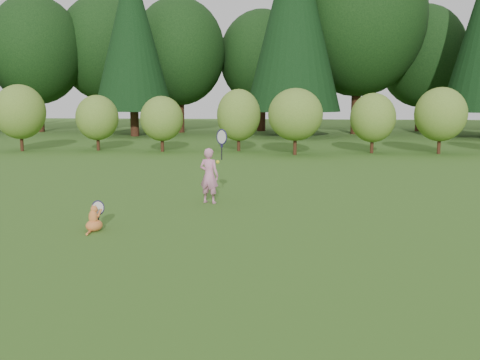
# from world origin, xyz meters

# --- Properties ---
(ground) EXTENTS (100.00, 100.00, 0.00)m
(ground) POSITION_xyz_m (0.00, 0.00, 0.00)
(ground) COLOR #2C5518
(ground) RESTS_ON ground
(shrub_row) EXTENTS (28.00, 3.00, 2.80)m
(shrub_row) POSITION_xyz_m (0.00, 13.00, 1.40)
(shrub_row) COLOR #4C7424
(shrub_row) RESTS_ON ground
(woodland_backdrop) EXTENTS (48.00, 10.00, 15.00)m
(woodland_backdrop) POSITION_xyz_m (0.00, 23.00, 7.50)
(woodland_backdrop) COLOR black
(woodland_backdrop) RESTS_ON ground
(child) EXTENTS (0.68, 0.45, 1.80)m
(child) POSITION_xyz_m (-0.58, 2.00, 0.63)
(child) COLOR pink
(child) RESTS_ON ground
(cat) EXTENTS (0.42, 0.65, 0.62)m
(cat) POSITION_xyz_m (-2.17, -0.64, 0.23)
(cat) COLOR #CE6827
(cat) RESTS_ON ground
(tennis_ball) EXTENTS (0.08, 0.08, 0.08)m
(tennis_ball) POSITION_xyz_m (-0.41, 2.07, 0.89)
(tennis_ball) COLOR #D5E71B
(tennis_ball) RESTS_ON ground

